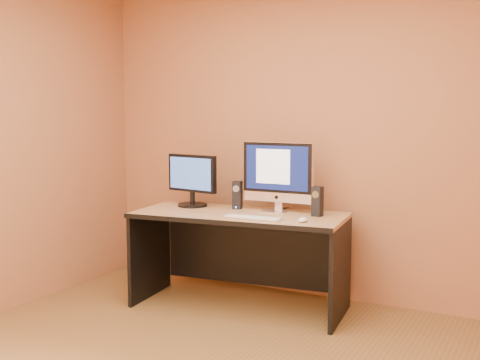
# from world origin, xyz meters

# --- Properties ---
(walls) EXTENTS (4.00, 4.00, 2.60)m
(walls) POSITION_xyz_m (0.00, 0.00, 1.30)
(walls) COLOR #95603C
(walls) RESTS_ON ground
(desk) EXTENTS (1.70, 0.89, 0.75)m
(desk) POSITION_xyz_m (-0.44, 1.42, 0.38)
(desk) COLOR tan
(desk) RESTS_ON ground
(imac) EXTENTS (0.58, 0.23, 0.56)m
(imac) POSITION_xyz_m (-0.21, 1.60, 1.03)
(imac) COLOR silver
(imac) RESTS_ON desk
(second_monitor) EXTENTS (0.52, 0.31, 0.43)m
(second_monitor) POSITION_xyz_m (-0.94, 1.53, 0.97)
(second_monitor) COLOR black
(second_monitor) RESTS_ON desk
(speaker_left) EXTENTS (0.08, 0.09, 0.22)m
(speaker_left) POSITION_xyz_m (-0.55, 1.60, 0.86)
(speaker_left) COLOR black
(speaker_left) RESTS_ON desk
(speaker_right) EXTENTS (0.07, 0.08, 0.22)m
(speaker_right) POSITION_xyz_m (0.14, 1.58, 0.86)
(speaker_right) COLOR black
(speaker_right) RESTS_ON desk
(keyboard) EXTENTS (0.44, 0.14, 0.02)m
(keyboard) POSITION_xyz_m (-0.24, 1.24, 0.76)
(keyboard) COLOR silver
(keyboard) RESTS_ON desk
(mouse) EXTENTS (0.06, 0.11, 0.04)m
(mouse) POSITION_xyz_m (0.14, 1.30, 0.77)
(mouse) COLOR white
(mouse) RESTS_ON desk
(cable_a) EXTENTS (0.07, 0.22, 0.01)m
(cable_a) POSITION_xyz_m (-0.19, 1.73, 0.76)
(cable_a) COLOR black
(cable_a) RESTS_ON desk
(cable_b) EXTENTS (0.06, 0.18, 0.01)m
(cable_b) POSITION_xyz_m (-0.23, 1.74, 0.76)
(cable_b) COLOR black
(cable_b) RESTS_ON desk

